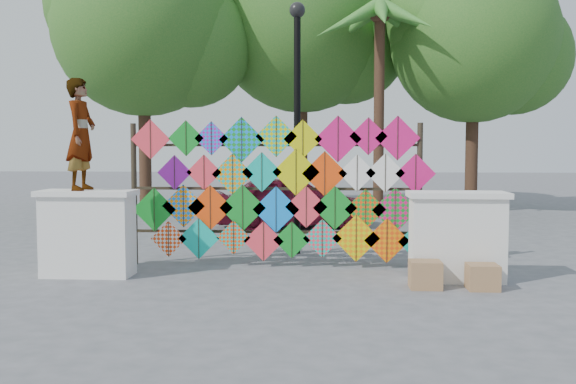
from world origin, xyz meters
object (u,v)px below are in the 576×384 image
object	(u,v)px
sedan	(291,202)
lamppost	(297,103)
vendor_woman	(81,134)
kite_rack	(282,191)

from	to	relation	value
sedan	lamppost	world-z (taller)	lamppost
vendor_woman	sedan	bearing A→B (deg)	-21.96
kite_rack	sedan	world-z (taller)	kite_rack
kite_rack	vendor_woman	distance (m)	3.16
vendor_woman	sedan	world-z (taller)	vendor_woman
kite_rack	lamppost	distance (m)	1.96
sedan	lamppost	bearing A→B (deg)	170.43
vendor_woman	lamppost	world-z (taller)	lamppost
vendor_woman	sedan	distance (m)	6.66
kite_rack	lamppost	size ratio (longest dim) A/B	1.09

